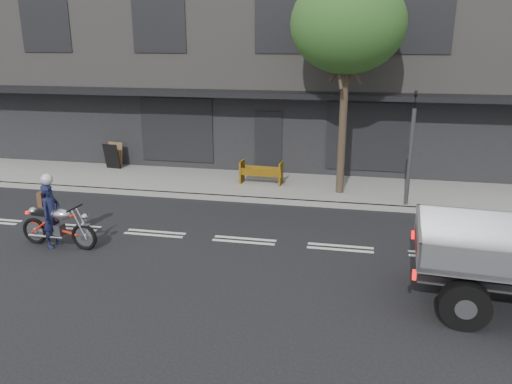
% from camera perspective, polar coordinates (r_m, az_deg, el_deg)
% --- Properties ---
extents(ground, '(80.00, 80.00, 0.00)m').
position_cam_1_polar(ground, '(12.67, -1.35, -5.56)').
color(ground, black).
rests_on(ground, ground).
extents(sidewalk, '(32.00, 3.20, 0.15)m').
position_cam_1_polar(sidewalk, '(17.00, 2.13, 0.65)').
color(sidewalk, gray).
rests_on(sidewalk, ground).
extents(kerb, '(32.00, 0.20, 0.15)m').
position_cam_1_polar(kerb, '(15.49, 1.16, -0.98)').
color(kerb, gray).
rests_on(kerb, ground).
extents(building_main, '(26.00, 10.00, 8.00)m').
position_cam_1_polar(building_main, '(22.87, 5.01, 14.80)').
color(building_main, slate).
rests_on(building_main, ground).
extents(street_tree, '(3.40, 3.40, 6.74)m').
position_cam_1_polar(street_tree, '(15.61, 10.45, 18.28)').
color(street_tree, '#382B21').
rests_on(street_tree, ground).
extents(traffic_light_pole, '(0.12, 0.12, 3.50)m').
position_cam_1_polar(traffic_light_pole, '(15.19, 17.21, 4.05)').
color(traffic_light_pole, '#2D2D30').
rests_on(traffic_light_pole, ground).
extents(motorcycle, '(2.08, 0.61, 1.07)m').
position_cam_1_polar(motorcycle, '(13.04, -21.68, -3.54)').
color(motorcycle, black).
rests_on(motorcycle, ground).
extents(rider, '(0.42, 0.60, 1.57)m').
position_cam_1_polar(rider, '(13.05, -22.35, -2.52)').
color(rider, '#141939').
rests_on(rider, ground).
extents(construction_barrier, '(1.49, 0.68, 0.81)m').
position_cam_1_polar(construction_barrier, '(16.74, 0.47, 2.11)').
color(construction_barrier, orange).
rests_on(construction_barrier, sidewalk).
extents(sandwich_board, '(0.66, 0.48, 0.97)m').
position_cam_1_polar(sandwich_board, '(19.67, -16.18, 3.93)').
color(sandwich_board, black).
rests_on(sandwich_board, sidewalk).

